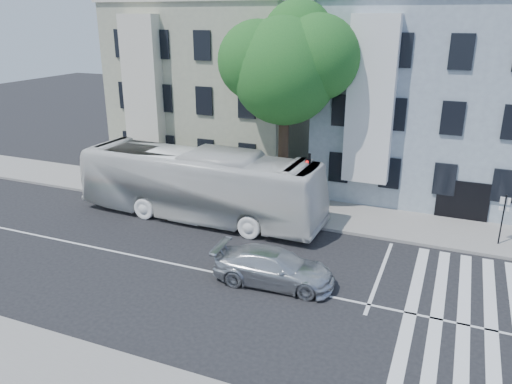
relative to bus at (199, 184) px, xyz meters
The scene contains 10 objects.
ground 6.53m from the bus, 56.17° to the right, with size 120.00×120.00×0.00m, color black.
sidewalk_far 4.82m from the bus, 38.78° to the left, with size 80.00×4.00×0.15m, color gray.
building_left 11.03m from the bus, 109.73° to the left, with size 12.00×10.00×11.00m, color gray.
building_right 14.80m from the bus, 43.07° to the left, with size 12.00×10.00×11.00m, color gray.
street_tree 7.79m from the bus, 44.93° to the left, with size 7.30×5.90×11.10m.
bus is the anchor object (origin of this frame).
sedan 8.01m from the bus, 39.56° to the right, with size 4.91×2.00×1.42m, color silver.
hedge 2.29m from the bus, 60.42° to the left, with size 8.50×0.84×0.70m, color #1F5C1E, non-canonical shape.
traffic_signal 5.79m from the bus, ahead, with size 0.39×0.52×3.91m.
far_sign_pole 14.79m from the bus, ahead, with size 0.44×0.18×2.44m.
Camera 1 is at (8.82, -16.57, 10.22)m, focal length 35.00 mm.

